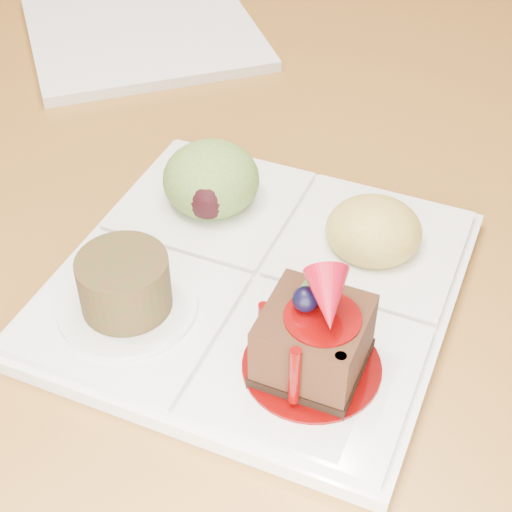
{
  "coord_description": "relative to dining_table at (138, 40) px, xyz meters",
  "views": [
    {
      "loc": [
        0.23,
        -0.95,
        1.16
      ],
      "look_at": [
        0.2,
        -0.53,
        0.79
      ],
      "focal_mm": 55.0,
      "sensor_mm": 36.0,
      "label": 1
    }
  ],
  "objects": [
    {
      "name": "sampler_plate",
      "position": [
        0.2,
        -0.52,
        0.09
      ],
      "size": [
        0.36,
        0.36,
        0.11
      ],
      "rotation": [
        0.0,
        0.0,
        -0.33
      ],
      "color": "white",
      "rests_on": "dining_table"
    },
    {
      "name": "second_plate",
      "position": [
        0.04,
        -0.12,
        0.07
      ],
      "size": [
        0.33,
        0.33,
        0.01
      ],
      "primitive_type": "cube",
      "rotation": [
        0.0,
        0.0,
        0.38
      ],
      "color": "white",
      "rests_on": "dining_table"
    },
    {
      "name": "dining_table",
      "position": [
        0.0,
        0.0,
        0.0
      ],
      "size": [
        1.0,
        1.8,
        0.75
      ],
      "color": "olive",
      "rests_on": "ground"
    },
    {
      "name": "ground",
      "position": [
        0.0,
        0.0,
        -0.68
      ],
      "size": [
        6.0,
        6.0,
        0.0
      ],
      "primitive_type": "plane",
      "color": "brown"
    }
  ]
}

